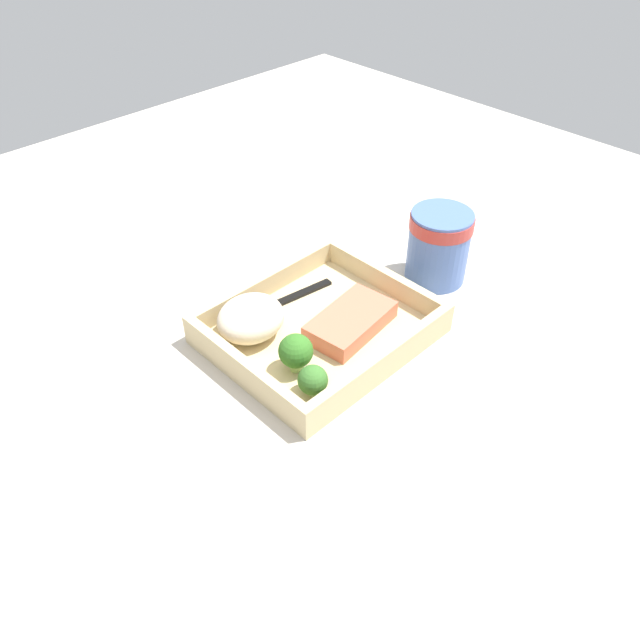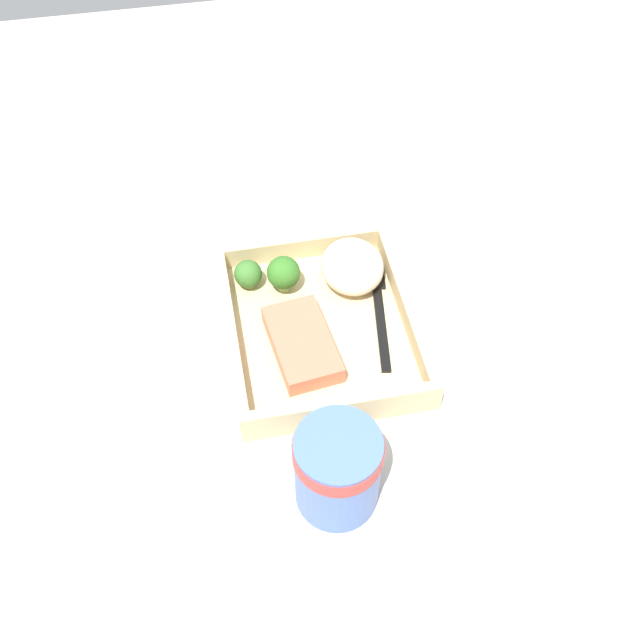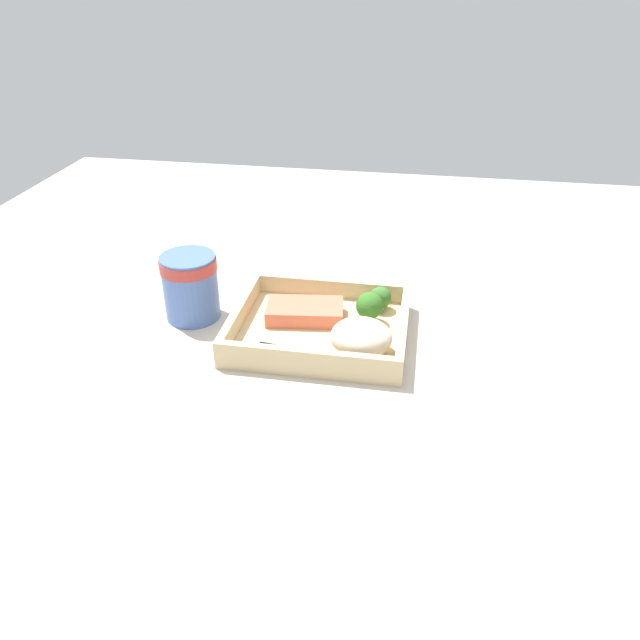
% 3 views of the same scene
% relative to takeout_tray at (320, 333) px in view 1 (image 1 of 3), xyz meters
% --- Properties ---
extents(ground_plane, '(1.60, 1.60, 0.02)m').
position_rel_takeout_tray_xyz_m(ground_plane, '(0.00, 0.00, -0.02)').
color(ground_plane, '#BDB5A8').
extents(takeout_tray, '(0.26, 0.22, 0.01)m').
position_rel_takeout_tray_xyz_m(takeout_tray, '(0.00, 0.00, 0.00)').
color(takeout_tray, '#C9B383').
rests_on(takeout_tray, ground_plane).
extents(tray_rim, '(0.26, 0.22, 0.03)m').
position_rel_takeout_tray_xyz_m(tray_rim, '(0.00, 0.00, 0.02)').
color(tray_rim, '#C9B383').
rests_on(tray_rim, takeout_tray).
extents(salmon_fillet, '(0.12, 0.08, 0.02)m').
position_rel_takeout_tray_xyz_m(salmon_fillet, '(-0.03, 0.03, 0.02)').
color(salmon_fillet, '#E56A4E').
rests_on(salmon_fillet, takeout_tray).
extents(mashed_potatoes, '(0.09, 0.08, 0.05)m').
position_rel_takeout_tray_xyz_m(mashed_potatoes, '(0.07, -0.05, 0.03)').
color(mashed_potatoes, beige).
rests_on(mashed_potatoes, takeout_tray).
extents(broccoli_floret_1, '(0.04, 0.04, 0.05)m').
position_rel_takeout_tray_xyz_m(broccoli_floret_1, '(0.07, 0.03, 0.03)').
color(broccoli_floret_1, '#80A35B').
rests_on(broccoli_floret_1, takeout_tray).
extents(broccoli_floret_2, '(0.03, 0.03, 0.04)m').
position_rel_takeout_tray_xyz_m(broccoli_floret_2, '(0.08, 0.07, 0.03)').
color(broccoli_floret_2, '#8CA961').
rests_on(broccoli_floret_2, takeout_tray).
extents(fork, '(0.16, 0.04, 0.00)m').
position_rel_takeout_tray_xyz_m(fork, '(0.01, -0.07, 0.01)').
color(fork, black).
rests_on(fork, takeout_tray).
extents(paper_cup, '(0.09, 0.09, 0.10)m').
position_rel_takeout_tray_xyz_m(paper_cup, '(-0.20, 0.02, 0.05)').
color(paper_cup, '#4A6AAF').
rests_on(paper_cup, ground_plane).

